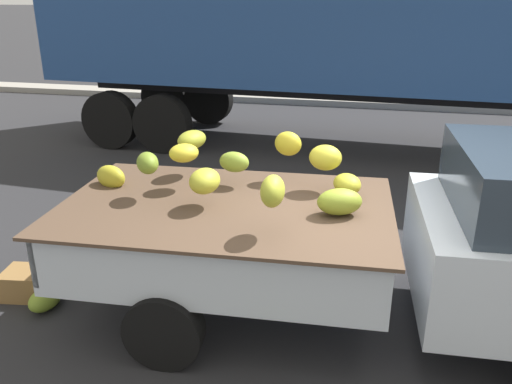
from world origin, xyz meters
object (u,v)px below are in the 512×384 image
semi_trailer (370,9)px  fallen_banana_bunch_near_tailgate (45,299)px  pickup_truck (465,242)px  produce_crate (32,283)px

semi_trailer → fallen_banana_bunch_near_tailgate: semi_trailer is taller
pickup_truck → fallen_banana_bunch_near_tailgate: pickup_truck is taller
semi_trailer → produce_crate: (-2.95, -5.98, -2.41)m
pickup_truck → produce_crate: pickup_truck is taller
produce_crate → fallen_banana_bunch_near_tailgate: bearing=-33.9°
pickup_truck → fallen_banana_bunch_near_tailgate: size_ratio=14.10×
fallen_banana_bunch_near_tailgate → pickup_truck: bearing=7.3°
fallen_banana_bunch_near_tailgate → produce_crate: 0.32m
produce_crate → semi_trailer: bearing=63.7°
pickup_truck → fallen_banana_bunch_near_tailgate: 3.83m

